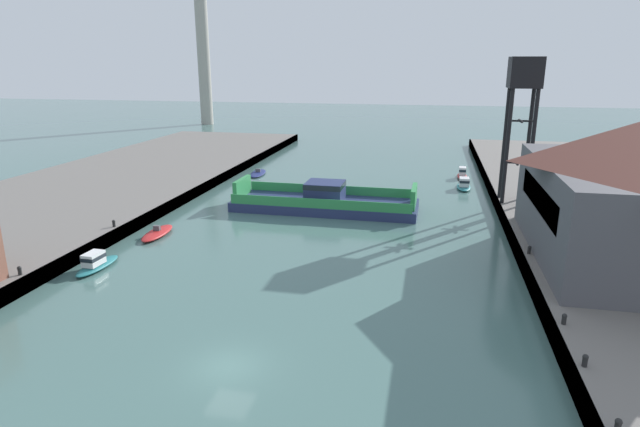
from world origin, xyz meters
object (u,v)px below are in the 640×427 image
(smokestack_distant_a, at_px, (203,55))
(moored_boat_mid_left, at_px, (462,174))
(moored_boat_far_left, at_px, (96,263))
(crane_tower, at_px, (524,88))
(moored_boat_mid_right, at_px, (464,184))
(warehouse_shed, at_px, (632,192))
(chain_ferry, at_px, (325,201))
(moored_boat_near_right, at_px, (157,233))
(moored_boat_near_left, at_px, (258,173))

(smokestack_distant_a, bearing_deg, moored_boat_mid_left, -41.68)
(moored_boat_far_left, relative_size, crane_tower, 0.32)
(moored_boat_mid_left, xyz_separation_m, moored_boat_far_left, (-32.13, -44.34, -0.05))
(moored_boat_mid_right, distance_m, crane_tower, 18.00)
(moored_boat_mid_right, xyz_separation_m, warehouse_shed, (11.08, -28.73, 6.35))
(chain_ferry, xyz_separation_m, crane_tower, (21.62, 3.75, 13.09))
(moored_boat_far_left, bearing_deg, moored_boat_near_right, 86.19)
(chain_ferry, height_order, moored_boat_far_left, chain_ferry)
(chain_ferry, relative_size, smokestack_distant_a, 0.61)
(moored_boat_far_left, height_order, smokestack_distant_a, smokestack_distant_a)
(warehouse_shed, bearing_deg, crane_tower, 109.12)
(warehouse_shed, distance_m, smokestack_distant_a, 124.63)
(crane_tower, bearing_deg, moored_boat_mid_left, 104.66)
(chain_ferry, xyz_separation_m, smokestack_distant_a, (-50.58, 81.98, 17.87))
(moored_boat_near_left, xyz_separation_m, moored_boat_mid_right, (31.04, -3.39, 0.40))
(moored_boat_near_left, bearing_deg, warehouse_shed, -37.33)
(chain_ferry, distance_m, moored_boat_near_right, 19.69)
(moored_boat_near_left, xyz_separation_m, crane_tower, (35.92, -14.22, 13.92))
(chain_ferry, distance_m, moored_boat_mid_left, 27.67)
(moored_boat_near_right, distance_m, moored_boat_mid_right, 41.87)
(moored_boat_near_left, height_order, crane_tower, crane_tower)
(moored_boat_near_right, distance_m, warehouse_shed, 43.01)
(chain_ferry, xyz_separation_m, moored_boat_near_right, (-14.66, -13.13, -0.74))
(crane_tower, relative_size, smokestack_distant_a, 0.45)
(crane_tower, xyz_separation_m, smokestack_distant_a, (-72.19, 78.23, 4.77))
(smokestack_distant_a, bearing_deg, chain_ferry, -58.33)
(moored_boat_near_right, xyz_separation_m, moored_boat_mid_left, (31.51, 35.06, 0.33))
(moored_boat_near_right, height_order, moored_boat_far_left, moored_boat_far_left)
(moored_boat_near_right, xyz_separation_m, crane_tower, (36.27, 16.87, 13.83))
(moored_boat_mid_left, relative_size, moored_boat_far_left, 0.95)
(moored_boat_far_left, bearing_deg, moored_boat_mid_left, 54.07)
(chain_ferry, relative_size, moored_boat_near_left, 3.31)
(moored_boat_far_left, xyz_separation_m, crane_tower, (36.89, 26.15, 13.55))
(moored_boat_near_left, xyz_separation_m, moored_boat_far_left, (-0.97, -40.37, 0.37))
(smokestack_distant_a, bearing_deg, moored_boat_mid_right, -45.04)
(chain_ferry, distance_m, warehouse_shed, 31.77)
(moored_boat_near_right, relative_size, crane_tower, 0.35)
(moored_boat_near_left, relative_size, moored_boat_near_right, 1.17)
(moored_boat_near_right, bearing_deg, moored_boat_mid_left, 48.05)
(moored_boat_far_left, xyz_separation_m, warehouse_shed, (43.10, 8.24, 6.37))
(chain_ferry, relative_size, crane_tower, 1.35)
(smokestack_distant_a, bearing_deg, moored_boat_near_left, -60.46)
(moored_boat_near_right, xyz_separation_m, moored_boat_mid_right, (31.40, 27.70, 0.30))
(moored_boat_near_left, distance_m, crane_tower, 41.06)
(crane_tower, bearing_deg, moored_boat_near_right, -155.05)
(moored_boat_near_right, relative_size, warehouse_shed, 0.27)
(moored_boat_near_right, height_order, moored_boat_mid_left, moored_boat_mid_left)
(moored_boat_near_right, relative_size, moored_boat_mid_left, 1.13)
(moored_boat_mid_left, bearing_deg, moored_boat_near_right, -131.95)
(moored_boat_near_left, relative_size, crane_tower, 0.41)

